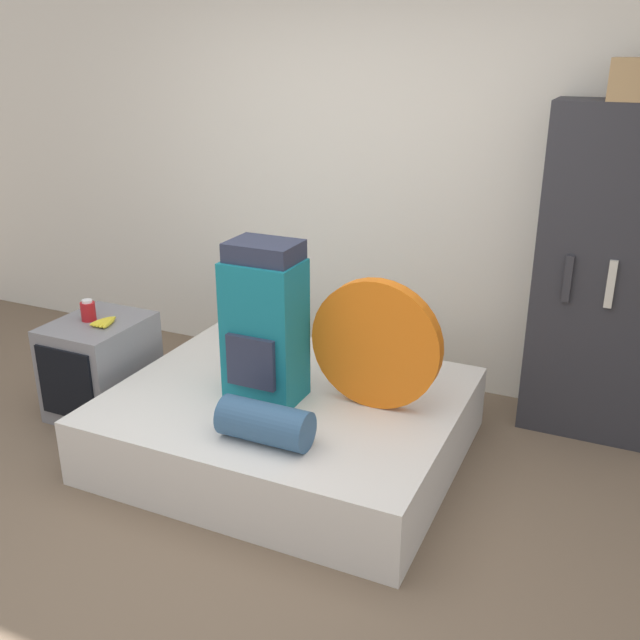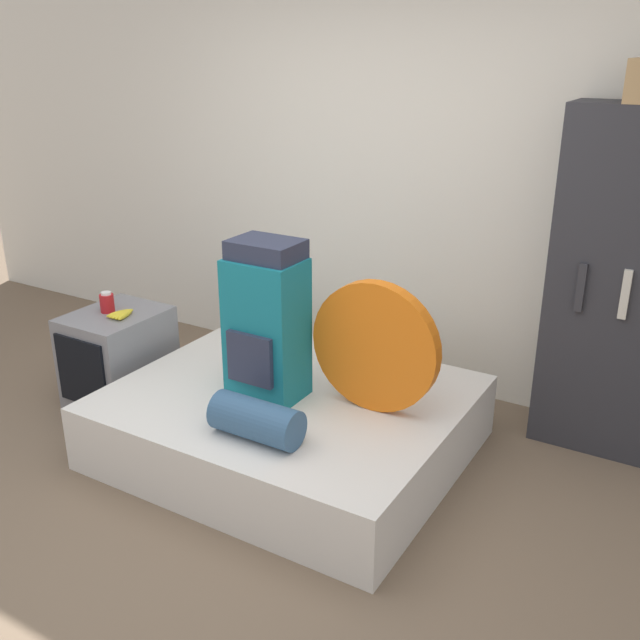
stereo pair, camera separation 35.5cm
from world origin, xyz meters
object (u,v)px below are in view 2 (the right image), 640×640
Objects in this scene: television at (118,357)px; canister at (107,303)px; tent_bag at (375,347)px; sleeping_roll at (256,420)px; bookshelf at (631,288)px; backpack at (266,322)px.

television is 0.35m from canister.
sleeping_roll is (-0.33, -0.56, -0.24)m from tent_bag.
tent_bag reaches higher than television.
tent_bag is 0.37× the size of bookshelf.
backpack is 1.24× the size of tent_bag.
sleeping_roll is at bearing -61.96° from backpack.
backpack is 1.25m from television.
backpack is 6.62× the size of canister.
tent_bag is at bearing 3.51° from canister.
canister is (-1.21, 0.05, -0.13)m from backpack.
backpack is 1.41× the size of television.
backpack is 1.21m from canister.
sleeping_roll is at bearing -133.00° from bookshelf.
tent_bag is at bearing 59.02° from sleeping_roll.
backpack reaches higher than sleeping_roll.
tent_bag is 1.53× the size of sleeping_roll.
canister is 2.96m from bookshelf.
bookshelf is (2.72, 1.00, 0.63)m from television.
tent_bag is 1.14× the size of television.
backpack is 0.57m from tent_bag.
canister reaches higher than sleeping_roll.
tent_bag is 1.76m from canister.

